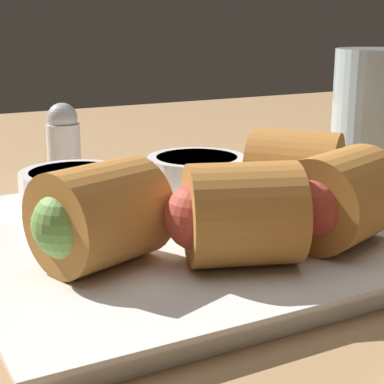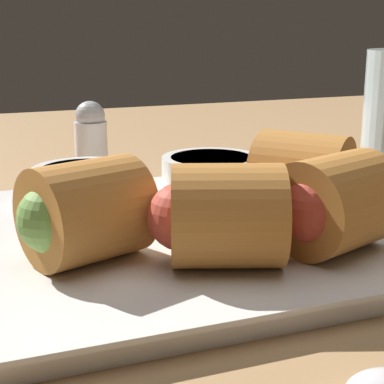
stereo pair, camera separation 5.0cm
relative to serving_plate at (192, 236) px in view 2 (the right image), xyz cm
name	(u,v)px [view 2 (the right image)]	position (x,y,z in cm)	size (l,w,h in cm)	color
table_surface	(193,274)	(-0.71, -2.12, -1.76)	(180.00, 140.00, 2.00)	#A87F54
serving_plate	(192,236)	(0.00, 0.00, 0.00)	(29.37, 26.94, 1.50)	white
roll_front_left	(296,173)	(7.68, 0.01, 3.58)	(8.22, 8.27, 5.68)	#B77533
roll_front_right	(79,213)	(-8.07, -3.82, 3.58)	(7.67, 7.35, 5.68)	#B77533
roll_back_left	(331,205)	(5.67, -7.37, 3.58)	(7.68, 7.39, 5.68)	#B77533
roll_back_right	(213,216)	(-1.49, -7.03, 3.58)	(7.67, 7.39, 5.68)	#B77533
dipping_bowl_near	(211,172)	(4.63, 7.82, 2.20)	(7.78, 7.78, 2.68)	white
dipping_bowl_far	(85,184)	(-5.37, 7.65, 2.20)	(7.78, 7.78, 2.68)	white
salt_shaker	(91,140)	(-1.98, 21.14, 2.87)	(3.07, 3.07, 7.27)	silver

